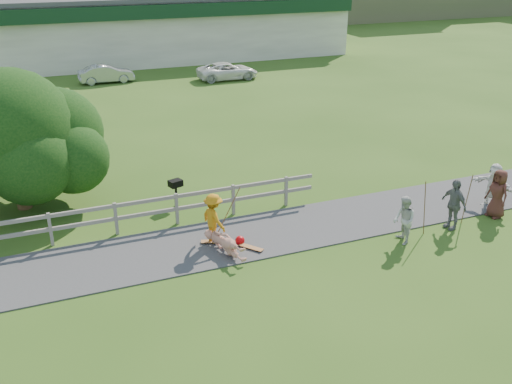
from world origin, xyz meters
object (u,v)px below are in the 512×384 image
skater_fallen (225,244)px  tree (16,155)px  spectator_d (493,186)px  spectator_c (498,194)px  car_white (228,71)px  car_silver (106,74)px  spectator_a (404,220)px  spectator_b (454,204)px  bbq (176,193)px  skater_rider (214,221)px

skater_fallen → tree: size_ratio=0.27×
spectator_d → spectator_c: bearing=-51.5°
spectator_c → car_white: spectator_c is taller
skater_fallen → car_silver: (0.23, 25.56, 0.27)m
spectator_a → car_white: (2.92, 24.87, -0.18)m
spectator_b → spectator_d: size_ratio=1.05×
spectator_a → spectator_c: size_ratio=0.91×
skater_fallen → bbq: size_ratio=1.89×
car_white → spectator_a: bearing=173.3°
spectator_b → bbq: bearing=-128.4°
car_white → bbq: 21.36m
car_silver → spectator_c: bearing=-162.3°
spectator_a → spectator_b: (2.10, 0.26, 0.08)m
spectator_c → spectator_a: bearing=-88.6°
spectator_d → car_silver: spectator_d is taller
spectator_a → spectator_b: size_ratio=0.90×
car_silver → bbq: size_ratio=3.78×
spectator_c → spectator_d: 0.81m
spectator_a → tree: size_ratio=0.23×
spectator_b → tree: tree is taller
spectator_c → tree: size_ratio=0.25×
skater_rider → spectator_c: spectator_c is taller
spectator_a → car_silver: spectator_a is taller
skater_rider → bbq: 3.32m
skater_fallen → spectator_b: spectator_b is taller
spectator_b → spectator_a: bearing=-88.5°
skater_fallen → spectator_a: spectator_a is taller
skater_rider → car_silver: 24.87m
spectator_a → spectator_b: 2.12m
skater_fallen → spectator_d: bearing=-17.1°
car_white → tree: bearing=141.9°
skater_rider → car_white: 24.27m
spectator_c → bbq: (-9.93, 5.00, -0.37)m
skater_rider → spectator_c: (9.58, -1.71, 0.06)m
skater_rider → spectator_b: (7.61, -1.85, 0.07)m
spectator_b → car_white: (0.82, 24.61, -0.27)m
spectator_c → tree: bearing=-118.7°
spectator_c → car_white: 24.50m
skater_rider → spectator_d: spectator_d is taller
tree → bbq: size_ratio=7.02×
car_silver → skater_fallen: bearing=178.0°
skater_rider → tree: (-5.43, 5.12, 1.18)m
skater_rider → spectator_a: bearing=-127.9°
skater_fallen → car_white: (8.30, 23.46, 0.26)m
tree → car_silver: bearing=73.7°
skater_rider → tree: 7.55m
spectator_d → tree: tree is taller
skater_fallen → spectator_b: 7.59m
car_silver → car_white: bearing=-106.1°
skater_rider → skater_fallen: (0.13, -0.69, -0.46)m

